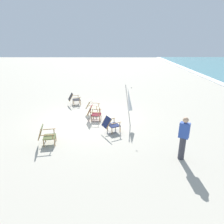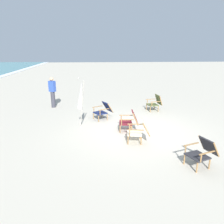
{
  "view_description": "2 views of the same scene",
  "coord_description": "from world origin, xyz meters",
  "px_view_note": "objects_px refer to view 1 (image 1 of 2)",
  "views": [
    {
      "loc": [
        10.05,
        1.43,
        4.13
      ],
      "look_at": [
        0.53,
        1.3,
        0.65
      ],
      "focal_mm": 32.0,
      "sensor_mm": 36.0,
      "label": 1
    },
    {
      "loc": [
        -7.86,
        1.52,
        3.12
      ],
      "look_at": [
        0.23,
        0.95,
        0.7
      ],
      "focal_mm": 35.0,
      "sensor_mm": 36.0,
      "label": 2
    }
  ],
  "objects_px": {
    "beach_chair_mid_center": "(45,135)",
    "beach_chair_back_left": "(110,124)",
    "beach_chair_back_right": "(93,112)",
    "beach_chair_far_center": "(74,98)",
    "person_near_chairs": "(183,138)",
    "umbrella_furled_white": "(129,100)",
    "beach_chair_front_right": "(92,106)"
  },
  "relations": [
    {
      "from": "beach_chair_back_right",
      "to": "beach_chair_front_right",
      "type": "distance_m",
      "value": 1.07
    },
    {
      "from": "beach_chair_back_left",
      "to": "person_near_chairs",
      "type": "relative_size",
      "value": 0.59
    },
    {
      "from": "beach_chair_back_right",
      "to": "umbrella_furled_white",
      "type": "xyz_separation_m",
      "value": [
        0.49,
        1.86,
        0.87
      ]
    },
    {
      "from": "beach_chair_far_center",
      "to": "beach_chair_back_left",
      "type": "bearing_deg",
      "value": 31.01
    },
    {
      "from": "beach_chair_back_right",
      "to": "umbrella_furled_white",
      "type": "distance_m",
      "value": 2.12
    },
    {
      "from": "umbrella_furled_white",
      "to": "beach_chair_far_center",
      "type": "bearing_deg",
      "value": -132.92
    },
    {
      "from": "beach_chair_far_center",
      "to": "beach_chair_front_right",
      "type": "bearing_deg",
      "value": 40.39
    },
    {
      "from": "beach_chair_far_center",
      "to": "person_near_chairs",
      "type": "height_order",
      "value": "person_near_chairs"
    },
    {
      "from": "beach_chair_mid_center",
      "to": "person_near_chairs",
      "type": "bearing_deg",
      "value": 79.12
    },
    {
      "from": "beach_chair_mid_center",
      "to": "beach_chair_far_center",
      "type": "xyz_separation_m",
      "value": [
        -5.4,
        0.13,
        -0.01
      ]
    },
    {
      "from": "beach_chair_back_right",
      "to": "beach_chair_back_left",
      "type": "relative_size",
      "value": 0.84
    },
    {
      "from": "beach_chair_back_right",
      "to": "beach_chair_far_center",
      "type": "bearing_deg",
      "value": -149.81
    },
    {
      "from": "beach_chair_back_right",
      "to": "umbrella_furled_white",
      "type": "relative_size",
      "value": 0.4
    },
    {
      "from": "beach_chair_front_right",
      "to": "umbrella_furled_white",
      "type": "height_order",
      "value": "umbrella_furled_white"
    },
    {
      "from": "beach_chair_mid_center",
      "to": "beach_chair_back_left",
      "type": "xyz_separation_m",
      "value": [
        -1.18,
        2.66,
        -0.01
      ]
    },
    {
      "from": "beach_chair_mid_center",
      "to": "person_near_chairs",
      "type": "relative_size",
      "value": 0.5
    },
    {
      "from": "umbrella_furled_white",
      "to": "person_near_chairs",
      "type": "relative_size",
      "value": 1.22
    },
    {
      "from": "beach_chair_front_right",
      "to": "beach_chair_mid_center",
      "type": "bearing_deg",
      "value": -22.2
    },
    {
      "from": "beach_chair_far_center",
      "to": "person_near_chairs",
      "type": "distance_m",
      "value": 8.25
    },
    {
      "from": "person_near_chairs",
      "to": "beach_chair_front_right",
      "type": "bearing_deg",
      "value": -141.73
    },
    {
      "from": "beach_chair_back_left",
      "to": "beach_chair_far_center",
      "type": "bearing_deg",
      "value": -148.99
    },
    {
      "from": "beach_chair_mid_center",
      "to": "beach_chair_back_right",
      "type": "bearing_deg",
      "value": 147.67
    },
    {
      "from": "beach_chair_far_center",
      "to": "beach_chair_back_right",
      "type": "relative_size",
      "value": 1.14
    },
    {
      "from": "beach_chair_back_left",
      "to": "umbrella_furled_white",
      "type": "bearing_deg",
      "value": 138.28
    },
    {
      "from": "umbrella_furled_white",
      "to": "beach_chair_mid_center",
      "type": "bearing_deg",
      "value": -58.33
    },
    {
      "from": "beach_chair_mid_center",
      "to": "beach_chair_back_right",
      "type": "relative_size",
      "value": 1.02
    },
    {
      "from": "beach_chair_front_right",
      "to": "beach_chair_back_right",
      "type": "bearing_deg",
      "value": 9.25
    },
    {
      "from": "beach_chair_mid_center",
      "to": "beach_chair_front_right",
      "type": "relative_size",
      "value": 0.99
    },
    {
      "from": "umbrella_furled_white",
      "to": "beach_chair_front_right",
      "type": "bearing_deg",
      "value": -127.25
    },
    {
      "from": "beach_chair_mid_center",
      "to": "beach_chair_far_center",
      "type": "distance_m",
      "value": 5.4
    },
    {
      "from": "beach_chair_mid_center",
      "to": "beach_chair_front_right",
      "type": "distance_m",
      "value": 4.05
    },
    {
      "from": "beach_chair_back_left",
      "to": "person_near_chairs",
      "type": "xyz_separation_m",
      "value": [
        2.2,
        2.63,
        0.42
      ]
    }
  ]
}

